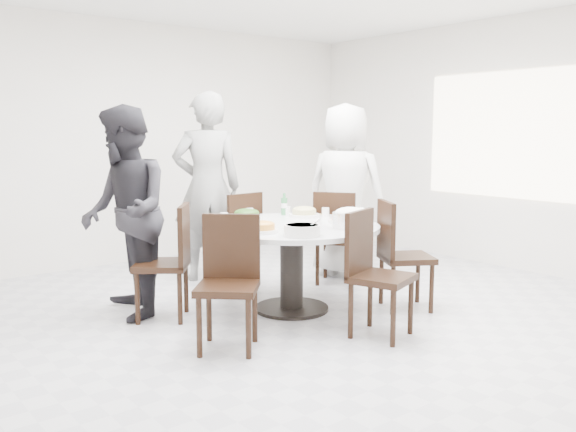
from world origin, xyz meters
TOP-DOWN VIEW (x-y plane):
  - floor at (0.00, 0.00)m, footprint 6.00×6.00m
  - wall_back at (0.00, 3.00)m, footprint 6.00×0.01m
  - wall_right at (3.00, 0.00)m, footprint 0.01×6.00m
  - window at (2.98, 0.00)m, footprint 0.04×2.20m
  - dining_table at (0.03, 0.26)m, footprint 1.50×1.50m
  - chair_ne at (1.00, 0.70)m, footprint 0.58×0.58m
  - chair_n at (0.08, 1.25)m, footprint 0.46×0.46m
  - chair_nw at (-0.95, 0.74)m, footprint 0.59×0.59m
  - chair_sw at (-0.93, -0.21)m, footprint 0.59×0.59m
  - chair_s at (0.13, -0.70)m, footprint 0.53×0.53m
  - chair_se at (0.84, -0.33)m, footprint 0.58×0.58m
  - diner_right at (1.29, 0.90)m, footprint 0.90×1.06m
  - diner_middle at (0.06, 1.68)m, footprint 0.84×0.71m
  - diner_left at (-1.16, 0.97)m, footprint 0.85×0.99m
  - dish_greens at (-0.09, 0.75)m, footprint 0.29×0.29m
  - dish_pale at (0.43, 0.57)m, footprint 0.29×0.29m
  - dish_orange at (-0.44, 0.46)m, footprint 0.28×0.28m
  - dish_redbrown at (0.46, 0.05)m, footprint 0.29×0.29m
  - dish_tofu at (-0.40, 0.09)m, footprint 0.25×0.25m
  - rice_bowl at (0.30, -0.18)m, footprint 0.30×0.30m
  - soup_bowl at (-0.26, -0.22)m, footprint 0.28×0.28m
  - beverage_bottle at (0.36, 0.78)m, footprint 0.06×0.06m
  - tea_cups at (0.03, 0.90)m, footprint 0.07×0.07m
  - chopsticks at (0.02, 0.93)m, footprint 0.24×0.04m

SIDE VIEW (x-z plane):
  - floor at x=0.00m, z-range -0.01..0.01m
  - dining_table at x=0.03m, z-range 0.00..0.75m
  - chair_ne at x=1.00m, z-range 0.00..0.95m
  - chair_n at x=0.08m, z-range 0.00..0.95m
  - chair_nw at x=-0.95m, z-range 0.00..0.95m
  - chair_sw at x=-0.93m, z-range 0.00..0.95m
  - chair_s at x=0.13m, z-range 0.00..0.95m
  - chair_se at x=0.84m, z-range 0.00..0.95m
  - chopsticks at x=0.02m, z-range 0.75..0.76m
  - dish_tofu at x=-0.40m, z-range 0.75..0.81m
  - dish_redbrown at x=0.46m, z-range 0.75..0.82m
  - dish_greens at x=-0.09m, z-range 0.75..0.82m
  - dish_orange at x=-0.44m, z-range 0.75..0.83m
  - dish_pale at x=0.43m, z-range 0.75..0.83m
  - tea_cups at x=0.03m, z-range 0.75..0.83m
  - soup_bowl at x=-0.26m, z-range 0.75..0.84m
  - rice_bowl at x=0.30m, z-range 0.75..0.88m
  - beverage_bottle at x=0.36m, z-range 0.75..0.96m
  - diner_left at x=-1.16m, z-range 0.00..1.76m
  - diner_right at x=1.29m, z-range 0.00..1.83m
  - diner_middle at x=0.06m, z-range 0.00..1.94m
  - wall_back at x=0.00m, z-range 0.00..2.80m
  - wall_right at x=3.00m, z-range 0.00..2.80m
  - window at x=2.98m, z-range 0.80..2.20m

